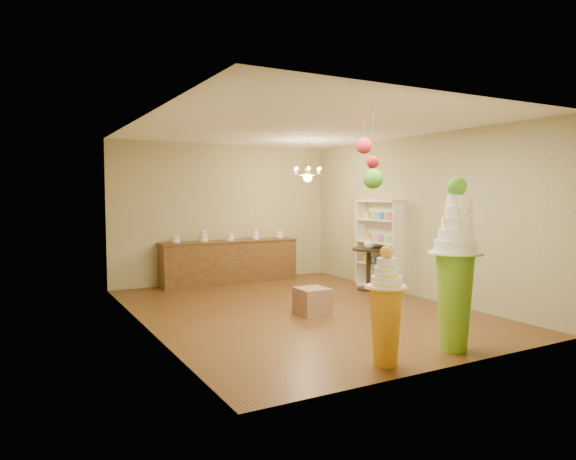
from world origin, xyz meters
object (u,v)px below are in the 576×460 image
pedestal_orange (386,316)px  sideboard (230,261)px  round_table (369,263)px  pedestal_green (455,280)px

pedestal_orange → sideboard: (0.54, 5.82, -0.08)m
sideboard → round_table: sideboard is taller
pedestal_orange → sideboard: pedestal_orange is taller
pedestal_green → pedestal_orange: size_ratio=1.57×
pedestal_orange → sideboard: bearing=84.7°
pedestal_orange → round_table: (2.64, 3.71, -0.02)m
pedestal_green → pedestal_orange: (-1.08, -0.01, -0.32)m
pedestal_green → sideboard: 5.85m
pedestal_orange → round_table: 4.55m
sideboard → round_table: 2.98m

